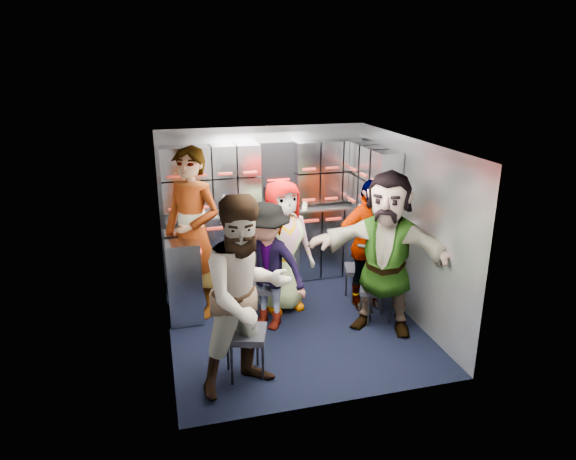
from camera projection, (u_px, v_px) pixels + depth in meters
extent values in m
plane|color=black|center=(293.00, 323.00, 6.00)|extent=(3.00, 3.00, 0.00)
cube|color=gray|center=(264.00, 204.00, 7.04)|extent=(2.80, 0.04, 2.10)
cube|color=gray|center=(163.00, 251.00, 5.32)|extent=(0.04, 3.00, 2.10)
cube|color=gray|center=(408.00, 229.00, 6.00)|extent=(0.04, 3.00, 2.10)
cube|color=silver|center=(293.00, 144.00, 5.33)|extent=(2.80, 3.00, 0.02)
cube|color=#959AA4|center=(268.00, 247.00, 7.02)|extent=(2.68, 0.38, 0.99)
cube|color=#959AA4|center=(183.00, 276.00, 6.06)|extent=(0.38, 0.76, 0.99)
cube|color=silver|center=(267.00, 210.00, 6.86)|extent=(2.68, 0.42, 0.03)
cube|color=#959AA4|center=(266.00, 174.00, 6.76)|extent=(2.68, 0.28, 0.82)
cube|color=#959AA4|center=(374.00, 180.00, 6.47)|extent=(0.28, 1.00, 0.82)
cube|color=#959AA4|center=(373.00, 255.00, 6.69)|extent=(0.28, 1.20, 1.00)
cube|color=#AC261A|center=(271.00, 224.00, 6.71)|extent=(2.60, 0.02, 0.03)
cube|color=black|center=(244.00, 334.00, 4.89)|extent=(0.50, 0.49, 0.06)
cylinder|color=black|center=(232.00, 365.00, 4.81)|extent=(0.03, 0.03, 0.43)
cylinder|color=black|center=(263.00, 360.00, 4.89)|extent=(0.03, 0.03, 0.43)
cylinder|color=black|center=(228.00, 351.00, 5.05)|extent=(0.03, 0.03, 0.43)
cylinder|color=black|center=(257.00, 346.00, 5.12)|extent=(0.03, 0.03, 0.43)
cube|color=black|center=(264.00, 287.00, 5.98)|extent=(0.48, 0.47, 0.06)
cylinder|color=black|center=(255.00, 309.00, 5.91)|extent=(0.02, 0.02, 0.39)
cylinder|color=black|center=(278.00, 307.00, 5.97)|extent=(0.02, 0.02, 0.39)
cylinder|color=black|center=(251.00, 301.00, 6.12)|extent=(0.02, 0.02, 0.39)
cylinder|color=black|center=(273.00, 298.00, 6.19)|extent=(0.02, 0.02, 0.39)
cube|color=black|center=(279.00, 267.00, 6.41)|extent=(0.51, 0.50, 0.07)
cylinder|color=black|center=(269.00, 291.00, 6.33)|extent=(0.03, 0.03, 0.44)
cylinder|color=black|center=(294.00, 288.00, 6.40)|extent=(0.03, 0.03, 0.44)
cylinder|color=black|center=(265.00, 282.00, 6.57)|extent=(0.03, 0.03, 0.44)
cylinder|color=black|center=(288.00, 279.00, 6.65)|extent=(0.03, 0.03, 0.44)
cube|color=black|center=(360.00, 269.00, 6.49)|extent=(0.44, 0.43, 0.06)
cylinder|color=black|center=(353.00, 290.00, 6.42)|extent=(0.02, 0.02, 0.39)
cylinder|color=black|center=(373.00, 287.00, 6.49)|extent=(0.02, 0.02, 0.39)
cylinder|color=black|center=(346.00, 282.00, 6.64)|extent=(0.02, 0.02, 0.39)
cylinder|color=black|center=(366.00, 280.00, 6.70)|extent=(0.02, 0.02, 0.39)
cube|color=black|center=(376.00, 289.00, 5.95)|extent=(0.47, 0.46, 0.06)
cylinder|color=black|center=(369.00, 311.00, 5.88)|extent=(0.02, 0.02, 0.39)
cylinder|color=black|center=(390.00, 308.00, 5.94)|extent=(0.02, 0.02, 0.39)
cylinder|color=black|center=(361.00, 302.00, 6.09)|extent=(0.02, 0.02, 0.39)
cylinder|color=black|center=(382.00, 300.00, 6.15)|extent=(0.02, 0.02, 0.39)
imported|color=black|center=(193.00, 234.00, 5.95)|extent=(0.87, 0.85, 2.02)
imported|color=black|center=(246.00, 296.00, 4.57)|extent=(1.08, 0.96, 1.87)
imported|color=black|center=(267.00, 267.00, 5.71)|extent=(1.09, 1.03, 1.48)
imported|color=black|center=(282.00, 246.00, 6.14)|extent=(0.89, 0.68, 1.62)
imported|color=black|center=(367.00, 245.00, 6.20)|extent=(0.98, 0.48, 1.61)
imported|color=black|center=(386.00, 253.00, 5.62)|extent=(1.70, 1.43, 1.83)
cylinder|color=white|center=(196.00, 207.00, 6.54)|extent=(0.07, 0.07, 0.23)
cylinder|color=white|center=(223.00, 204.00, 6.62)|extent=(0.07, 0.07, 0.26)
cylinder|color=white|center=(287.00, 199.00, 6.82)|extent=(0.07, 0.07, 0.27)
cylinder|color=tan|center=(201.00, 212.00, 6.57)|extent=(0.09, 0.09, 0.09)
cylinder|color=tan|center=(305.00, 204.00, 6.90)|extent=(0.07, 0.07, 0.10)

